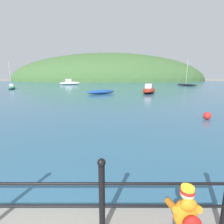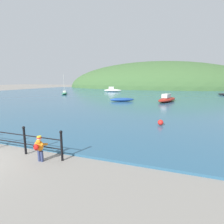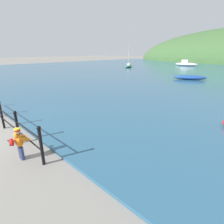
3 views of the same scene
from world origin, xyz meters
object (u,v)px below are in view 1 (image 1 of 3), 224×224
(boat_nearest_quay, at_px, (71,83))
(boat_green_fishing, at_px, (150,90))
(boat_blue_hull, at_px, (12,87))
(boat_white_sailboat, at_px, (188,85))
(child_in_coat, at_px, (186,216))
(mooring_buoy, at_px, (208,116))
(boat_far_left, at_px, (102,92))

(boat_nearest_quay, bearing_deg, boat_green_fishing, -51.03)
(boat_blue_hull, bearing_deg, boat_white_sailboat, 14.08)
(child_in_coat, xyz_separation_m, mooring_buoy, (3.94, 6.79, -0.32))
(boat_far_left, height_order, mooring_buoy, boat_far_left)
(boat_white_sailboat, bearing_deg, boat_far_left, -136.96)
(boat_blue_hull, bearing_deg, mooring_buoy, -43.02)
(boat_white_sailboat, xyz_separation_m, boat_green_fishing, (-10.65, -13.97, 0.12))
(child_in_coat, relative_size, boat_white_sailboat, 0.19)
(boat_nearest_quay, relative_size, mooring_buoy, 12.86)
(boat_far_left, relative_size, boat_green_fishing, 0.66)
(boat_white_sailboat, bearing_deg, child_in_coat, -112.80)
(boat_nearest_quay, bearing_deg, boat_far_left, -66.89)
(boat_nearest_quay, xyz_separation_m, boat_white_sailboat, (24.87, -3.60, -0.18))
(child_in_coat, distance_m, boat_white_sailboat, 37.26)
(child_in_coat, xyz_separation_m, boat_green_fishing, (3.78, 20.38, -0.14))
(boat_white_sailboat, bearing_deg, boat_nearest_quay, 171.76)
(boat_white_sailboat, xyz_separation_m, mooring_buoy, (-10.50, -27.55, -0.05))
(mooring_buoy, bearing_deg, boat_white_sailboat, 69.14)
(mooring_buoy, bearing_deg, boat_blue_hull, 136.98)
(boat_far_left, xyz_separation_m, mooring_buoy, (6.18, -11.98, -0.06))
(mooring_buoy, bearing_deg, boat_nearest_quay, 114.75)
(boat_white_sailboat, height_order, mooring_buoy, boat_white_sailboat)
(mooring_buoy, bearing_deg, boat_far_left, 117.30)
(boat_green_fishing, bearing_deg, boat_nearest_quay, 128.97)
(boat_green_fishing, distance_m, mooring_buoy, 13.59)
(boat_white_sailboat, height_order, boat_far_left, boat_white_sailboat)
(boat_green_fishing, height_order, mooring_buoy, boat_green_fishing)
(boat_nearest_quay, distance_m, boat_blue_hull, 13.32)
(child_in_coat, bearing_deg, boat_far_left, 96.82)
(boat_far_left, distance_m, mooring_buoy, 13.48)
(boat_far_left, bearing_deg, mooring_buoy, -62.70)
(boat_nearest_quay, distance_m, boat_white_sailboat, 25.13)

